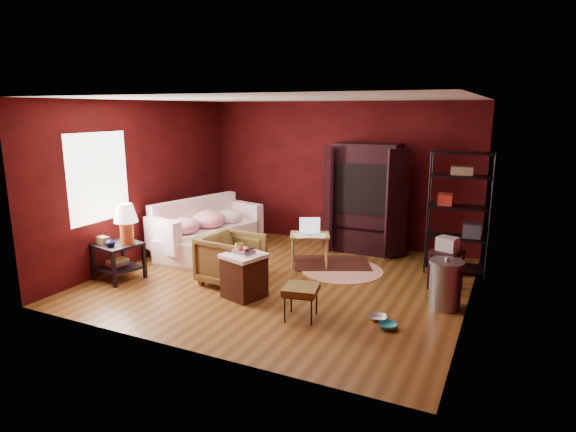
% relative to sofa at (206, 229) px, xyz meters
% --- Properties ---
extents(room, '(5.54, 5.04, 2.84)m').
position_rel_sofa_xyz_m(room, '(1.96, -0.80, 0.97)').
color(room, brown).
rests_on(room, ground).
extents(sofa, '(0.85, 2.28, 0.87)m').
position_rel_sofa_xyz_m(sofa, '(0.00, 0.00, 0.00)').
color(sofa, white).
rests_on(sofa, ground).
extents(armchair, '(0.84, 0.89, 0.85)m').
position_rel_sofa_xyz_m(armchair, '(1.34, -1.24, -0.01)').
color(armchair, black).
rests_on(armchair, ground).
extents(pet_bowl_steel, '(0.24, 0.10, 0.23)m').
position_rel_sofa_xyz_m(pet_bowl_steel, '(3.76, -1.58, -0.32)').
color(pet_bowl_steel, silver).
rests_on(pet_bowl_steel, ground).
extents(pet_bowl_turquoise, '(0.24, 0.16, 0.23)m').
position_rel_sofa_xyz_m(pet_bowl_turquoise, '(3.94, -1.78, -0.32)').
color(pet_bowl_turquoise, teal).
rests_on(pet_bowl_turquoise, ground).
extents(vase, '(0.19, 0.19, 0.14)m').
position_rel_sofa_xyz_m(vase, '(-0.33, -2.03, 0.22)').
color(vase, '#0B1038').
rests_on(vase, side_table).
extents(mug, '(0.14, 0.12, 0.12)m').
position_rel_sofa_xyz_m(mug, '(1.78, -1.70, 0.34)').
color(mug, '#D7C469').
rests_on(mug, hamper).
extents(side_table, '(0.72, 0.72, 1.22)m').
position_rel_sofa_xyz_m(side_table, '(-0.30, -1.81, 0.29)').
color(side_table, black).
rests_on(side_table, ground).
extents(sofa_cushions, '(1.38, 2.32, 0.91)m').
position_rel_sofa_xyz_m(sofa_cushions, '(-0.00, -0.02, 0.01)').
color(sofa_cushions, white).
rests_on(sofa_cushions, sofa).
extents(hamper, '(0.65, 0.65, 0.74)m').
position_rel_sofa_xyz_m(hamper, '(1.82, -1.65, -0.10)').
color(hamper, '#431E0F').
rests_on(hamper, ground).
extents(footstool, '(0.51, 0.51, 0.44)m').
position_rel_sofa_xyz_m(footstool, '(2.85, -1.97, -0.05)').
color(footstool, black).
rests_on(footstool, ground).
extents(rug_round, '(1.77, 1.77, 0.01)m').
position_rel_sofa_xyz_m(rug_round, '(2.71, 0.05, -0.43)').
color(rug_round, beige).
rests_on(rug_round, ground).
extents(rug_oriental, '(1.54, 1.33, 0.01)m').
position_rel_sofa_xyz_m(rug_oriental, '(2.42, 0.32, -0.42)').
color(rug_oriental, '#541F16').
rests_on(rug_oriental, ground).
extents(laptop_desk, '(0.79, 0.70, 0.82)m').
position_rel_sofa_xyz_m(laptop_desk, '(2.11, 0.05, 0.07)').
color(laptop_desk, tan).
rests_on(laptop_desk, ground).
extents(tv_armoire, '(1.61, 0.84, 2.04)m').
position_rel_sofa_xyz_m(tv_armoire, '(2.70, 1.31, 0.63)').
color(tv_armoire, black).
rests_on(tv_armoire, ground).
extents(wire_shelving, '(1.00, 0.49, 2.00)m').
position_rel_sofa_xyz_m(wire_shelving, '(4.43, 0.76, 0.66)').
color(wire_shelving, black).
rests_on(wire_shelving, ground).
extents(small_stand, '(0.51, 0.51, 0.81)m').
position_rel_sofa_xyz_m(small_stand, '(4.38, -0.09, 0.17)').
color(small_stand, black).
rests_on(small_stand, ground).
extents(trash_can, '(0.48, 0.48, 0.72)m').
position_rel_sofa_xyz_m(trash_can, '(4.47, -0.82, -0.10)').
color(trash_can, '#979A9E').
rests_on(trash_can, ground).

